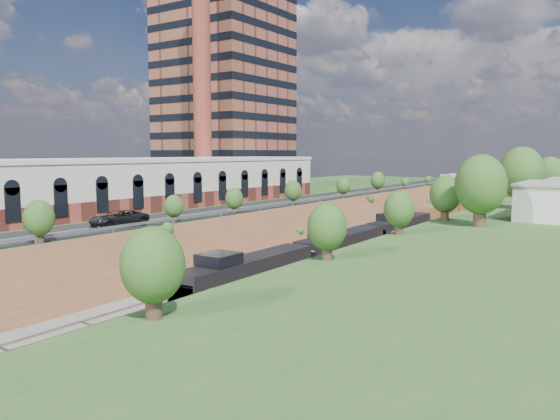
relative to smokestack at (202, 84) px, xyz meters
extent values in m
plane|color=#6B665B|center=(36.00, -56.00, -25.00)|extent=(400.00, 400.00, 0.00)
cube|color=#325824|center=(3.00, 4.00, -22.50)|extent=(44.00, 180.00, 5.00)
cube|color=brown|center=(25.00, 4.00, -25.00)|extent=(10.00, 180.00, 10.00)
cube|color=brown|center=(47.00, 4.00, -25.00)|extent=(10.00, 180.00, 10.00)
cube|color=gray|center=(33.40, 4.00, -24.91)|extent=(1.58, 180.00, 0.18)
cube|color=gray|center=(38.60, 4.00, -24.91)|extent=(1.58, 180.00, 0.18)
cube|color=black|center=(20.50, 4.00, -19.95)|extent=(8.00, 180.00, 0.10)
cube|color=#99999E|center=(24.60, 4.00, -19.45)|extent=(0.06, 171.00, 0.30)
cube|color=brown|center=(8.00, -18.00, -18.90)|extent=(14.00, 62.00, 2.20)
cube|color=beige|center=(8.00, -18.00, -15.65)|extent=(14.00, 62.00, 4.30)
cube|color=beige|center=(8.00, -18.00, -13.25)|extent=(14.30, 62.30, 0.50)
cube|color=brown|center=(-8.00, 16.00, 2.00)|extent=(22.00, 22.00, 44.00)
cylinder|color=brown|center=(0.00, 0.00, 0.00)|extent=(3.20, 3.20, 40.00)
cube|color=gray|center=(24.50, 66.00, -21.90)|extent=(1.50, 8.00, 6.20)
cube|color=gray|center=(47.50, 66.00, -21.90)|extent=(1.50, 8.00, 6.20)
cube|color=gray|center=(36.00, 66.00, -18.80)|extent=(24.00, 8.00, 1.00)
cube|color=gray|center=(36.00, 62.00, -18.00)|extent=(24.00, 0.30, 0.80)
cube|color=gray|center=(36.00, 70.00, -18.00)|extent=(24.00, 0.30, 0.80)
cylinder|color=#473323|center=(53.00, -16.00, -18.69)|extent=(1.30, 1.30, 2.62)
ellipsoid|color=#27591F|center=(53.00, -16.00, -15.54)|extent=(5.25, 5.25, 6.30)
cylinder|color=#473323|center=(24.20, -36.00, -19.39)|extent=(0.66, 0.66, 1.22)
ellipsoid|color=#27591F|center=(24.20, -36.00, -17.92)|extent=(2.45, 2.45, 2.94)
cube|color=black|center=(38.60, -42.74, -24.55)|extent=(2.40, 4.00, 0.90)
cube|color=black|center=(38.60, -37.28, -22.78)|extent=(2.82, 16.93, 2.65)
cube|color=black|center=(38.60, -44.24, -23.20)|extent=(2.60, 3.00, 1.80)
cube|color=silver|center=(38.60, -44.24, -22.20)|extent=(2.60, 3.00, 0.15)
cube|color=black|center=(38.60, -41.24, -20.90)|extent=(2.76, 3.10, 0.90)
cube|color=black|center=(38.60, -19.35, -22.78)|extent=(2.82, 16.93, 2.65)
cube|color=black|center=(38.60, -1.42, -22.78)|extent=(2.82, 16.93, 2.65)
cube|color=brown|center=(38.60, 60.91, -22.41)|extent=(2.82, 105.74, 3.39)
imported|color=black|center=(21.89, -37.56, -19.05)|extent=(3.94, 6.54, 1.70)
camera|label=1|loc=(67.35, -74.97, -12.25)|focal=35.00mm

